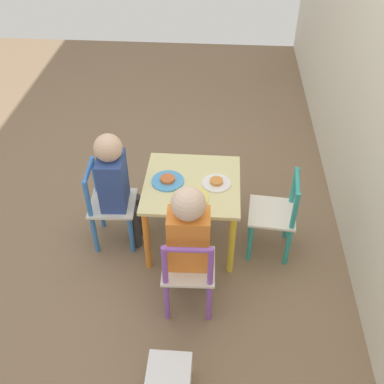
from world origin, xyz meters
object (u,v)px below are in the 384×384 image
Objects in this scene: child_front at (117,182)px; plate_front at (168,180)px; chair_purple at (189,272)px; plate_right at (190,198)px; kids_table at (192,193)px; chair_teal at (276,216)px; chair_blue at (109,206)px; plate_back at (216,183)px; child_right at (189,236)px.

child_front reaches higher than plate_front.
child_front is (-0.46, -0.43, 0.18)m from chair_purple.
plate_right is (0.11, 0.42, 0.01)m from child_front.
chair_teal is at bearing 85.28° from kids_table.
plate_right is at bearing -108.10° from child_front.
plate_front reaches higher than kids_table.
kids_table is 0.99× the size of chair_purple.
chair_blue is 0.71× the size of child_front.
plate_front is (-0.48, -0.15, 0.19)m from chair_purple.
plate_right is 0.19m from plate_back.
child_right reaches higher than chair_blue.
chair_teal is (0.04, 0.48, -0.11)m from kids_table.
child_right is at bearing 2.07° from kids_table.
child_front reaches higher than plate_back.
child_front is at bearing -90.00° from chair_blue.
plate_front is 1.13× the size of plate_back.
kids_table is 0.16m from plate_front.
plate_front is at bearing -88.78° from chair_blue.
chair_purple is 0.71× the size of child_front.
kids_table is 0.71× the size of child_front.
kids_table is 0.49m from chair_teal.
plate_right is at bearing -45.00° from plate_back.
plate_back is at bearing 90.00° from kids_table.
plate_front is (-0.42, -0.15, -0.00)m from child_right.
chair_blue is 0.53m from plate_right.
chair_teal reaches higher than plate_front.
plate_back is at bearing -90.69° from chair_blue.
plate_front is at bearing -72.41° from child_right.
plate_front is at bearing -90.00° from kids_table.
chair_teal is at bearing 101.23° from plate_right.
chair_purple is at bearing 90.00° from child_right.
chair_purple and chair_teal have the same top height.
plate_back is (-0.13, 0.13, 0.00)m from plate_right.
child_right reaches higher than plate_front.
kids_table is 0.99× the size of chair_blue.
child_front is (0.02, -0.42, 0.07)m from kids_table.
chair_blue is 2.97× the size of plate_front.
kids_table is at bearing 180.00° from plate_right.
kids_table is 0.16m from plate_right.
kids_table is at bearing -90.00° from chair_teal.
chair_purple is 0.39m from plate_right.
chair_teal is 0.64m from plate_front.
plate_front is 0.27m from plate_back.
child_front reaches higher than chair_teal.
chair_teal is at bearing 86.31° from plate_front.
chair_purple reaches higher than plate_back.
plate_right is at bearing 45.00° from plate_front.
plate_front and plate_back have the same top height.
chair_blue is at bearing -85.63° from plate_front.
chair_teal is 3.35× the size of plate_back.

